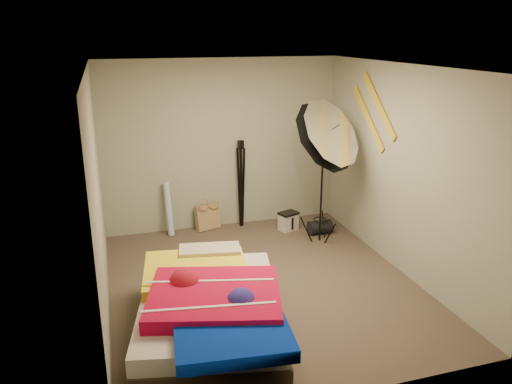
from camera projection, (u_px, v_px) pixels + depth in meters
name	position (u px, v px, depth m)	size (l,w,h in m)	color
floor	(263.00, 284.00, 5.89)	(4.00, 4.00, 0.00)	#50463C
ceiling	(264.00, 67.00, 5.12)	(4.00, 4.00, 0.00)	silver
wall_back	(222.00, 145.00, 7.33)	(3.50, 3.50, 0.00)	#999F8F
wall_front	(345.00, 258.00, 3.69)	(3.50, 3.50, 0.00)	#999F8F
wall_left	(98.00, 198.00, 5.03)	(4.00, 4.00, 0.00)	#999F8F
wall_right	(402.00, 171.00, 5.99)	(4.00, 4.00, 0.00)	#999F8F
tote_bag	(207.00, 217.00, 7.49)	(0.37, 0.11, 0.37)	tan
wrapping_roll	(169.00, 209.00, 7.23)	(0.09, 0.09, 0.78)	#6596DD
camera_case	(288.00, 222.00, 7.46)	(0.26, 0.18, 0.26)	beige
duffel_bag	(320.00, 227.00, 7.33)	(0.21, 0.21, 0.34)	black
wall_stripe_upper	(379.00, 106.00, 6.32)	(0.02, 1.10, 0.10)	gold
wall_stripe_lower	(368.00, 118.00, 6.61)	(0.02, 1.10, 0.10)	gold
bed	(211.00, 309.00, 4.83)	(1.71, 2.25, 0.56)	#402F22
photo_umbrella	(324.00, 138.00, 6.46)	(1.02, 1.15, 2.13)	black
camera_tripod	(241.00, 178.00, 7.43)	(0.09, 0.09, 1.33)	black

